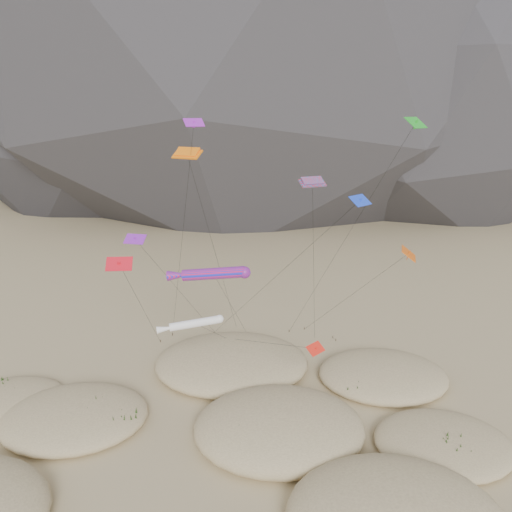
% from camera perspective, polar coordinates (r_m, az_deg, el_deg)
% --- Properties ---
extents(ground, '(500.00, 500.00, 0.00)m').
position_cam_1_polar(ground, '(40.58, -2.53, -24.03)').
color(ground, '#CCB789').
rests_on(ground, ground).
extents(dunes, '(49.71, 38.40, 3.81)m').
position_cam_1_polar(dunes, '(43.35, -4.27, -19.86)').
color(dunes, '#CCB789').
rests_on(dunes, ground).
extents(dune_grass, '(42.24, 29.82, 1.57)m').
position_cam_1_polar(dune_grass, '(43.27, -4.01, -19.70)').
color(dune_grass, black).
rests_on(dune_grass, ground).
extents(kite_stakes, '(20.88, 3.45, 0.30)m').
position_cam_1_polar(kite_stakes, '(61.17, -0.33, -9.05)').
color(kite_stakes, '#3F2D1E').
rests_on(kite_stakes, ground).
extents(rainbow_tube_kite, '(7.59, 15.67, 13.17)m').
position_cam_1_polar(rainbow_tube_kite, '(44.56, -5.22, -2.04)').
color(rainbow_tube_kite, '#F01942').
rests_on(rainbow_tube_kite, ground).
extents(white_tube_kite, '(6.34, 15.49, 9.33)m').
position_cam_1_polar(white_tube_kite, '(43.33, -7.33, -7.70)').
color(white_tube_kite, white).
rests_on(white_tube_kite, ground).
extents(orange_parafoil, '(5.76, 12.74, 23.07)m').
position_cam_1_polar(orange_parafoil, '(47.26, -7.82, 11.33)').
color(orange_parafoil, orange).
rests_on(orange_parafoil, ground).
extents(multi_parafoil, '(4.04, 14.01, 20.98)m').
position_cam_1_polar(multi_parafoil, '(42.61, 6.48, 8.07)').
color(multi_parafoil, red).
rests_on(multi_parafoil, ground).
extents(delta_kites, '(26.96, 21.04, 25.74)m').
position_cam_1_polar(delta_kites, '(42.79, 2.89, 3.30)').
color(delta_kites, purple).
rests_on(delta_kites, ground).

